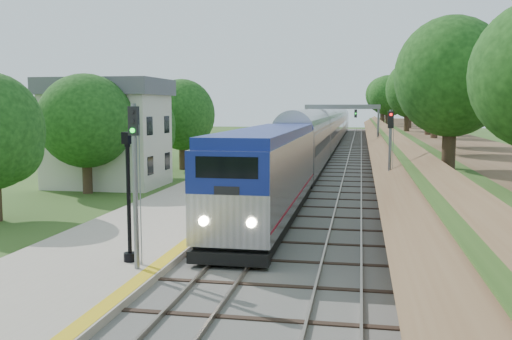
% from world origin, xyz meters
% --- Properties ---
extents(trackbed, '(9.50, 170.00, 0.28)m').
position_xyz_m(trackbed, '(2.00, 60.00, 0.07)').
color(trackbed, '#4C4944').
rests_on(trackbed, ground).
extents(platform, '(6.40, 68.00, 0.38)m').
position_xyz_m(platform, '(-5.20, 16.00, 0.19)').
color(platform, '#A39583').
rests_on(platform, ground).
extents(yellow_stripe, '(0.55, 68.00, 0.01)m').
position_xyz_m(yellow_stripe, '(-2.35, 16.00, 0.39)').
color(yellow_stripe, gold).
rests_on(yellow_stripe, platform).
extents(embankment, '(10.64, 170.00, 11.70)m').
position_xyz_m(embankment, '(10.35, 60.00, 1.95)').
color(embankment, brown).
rests_on(embankment, ground).
extents(station_building, '(8.60, 6.60, 8.00)m').
position_xyz_m(station_building, '(-14.00, 30.00, 4.09)').
color(station_building, beige).
rests_on(station_building, ground).
extents(signal_gantry, '(8.40, 0.38, 6.20)m').
position_xyz_m(signal_gantry, '(2.47, 54.99, 4.82)').
color(signal_gantry, slate).
rests_on(signal_gantry, ground).
extents(trees_behind_platform, '(7.82, 53.32, 7.21)m').
position_xyz_m(trees_behind_platform, '(-11.17, 20.67, 4.53)').
color(trees_behind_platform, '#332316').
rests_on(trees_behind_platform, ground).
extents(train, '(3.09, 123.97, 4.55)m').
position_xyz_m(train, '(0.00, 70.42, 2.32)').
color(train, black).
rests_on(train, trackbed).
extents(lamppost_far, '(0.46, 0.46, 4.67)m').
position_xyz_m(lamppost_far, '(-3.51, 9.10, 2.46)').
color(lamppost_far, black).
rests_on(lamppost_far, platform).
extents(signal_platform, '(0.33, 0.26, 5.67)m').
position_xyz_m(signal_platform, '(-2.90, 8.26, 3.86)').
color(signal_platform, slate).
rests_on(signal_platform, platform).
extents(signal_farside, '(0.31, 0.25, 5.66)m').
position_xyz_m(signal_farside, '(6.20, 22.11, 3.58)').
color(signal_farside, slate).
rests_on(signal_farside, ground).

